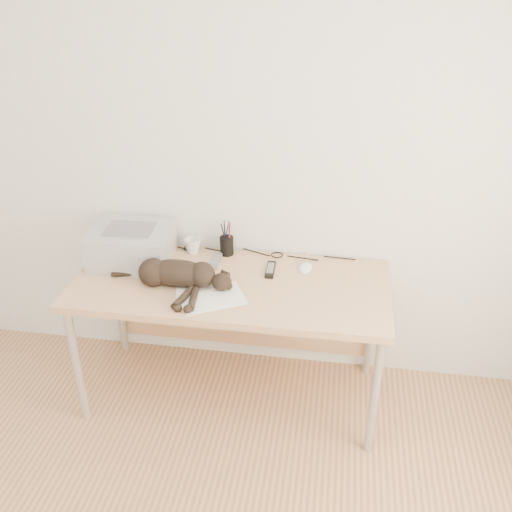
% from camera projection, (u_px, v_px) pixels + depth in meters
% --- Properties ---
extents(wall_back, '(3.50, 0.00, 3.50)m').
position_uv_depth(wall_back, '(241.00, 153.00, 2.93)').
color(wall_back, white).
rests_on(wall_back, floor).
extents(desk, '(1.60, 0.70, 0.74)m').
position_uv_depth(desk, '(234.00, 295.00, 3.02)').
color(desk, tan).
rests_on(desk, floor).
extents(printer, '(0.43, 0.37, 0.19)m').
position_uv_depth(printer, '(132.00, 245.00, 3.04)').
color(printer, '#A1A1A5').
rests_on(printer, desk).
extents(papers, '(0.39, 0.33, 0.01)m').
position_uv_depth(papers, '(210.00, 296.00, 2.76)').
color(papers, white).
rests_on(papers, desk).
extents(cat, '(0.64, 0.30, 0.15)m').
position_uv_depth(cat, '(175.00, 275.00, 2.83)').
color(cat, black).
rests_on(cat, desk).
extents(mug, '(0.12, 0.12, 0.08)m').
position_uv_depth(mug, '(193.00, 246.00, 3.13)').
color(mug, white).
rests_on(mug, desk).
extents(pen_cup, '(0.08, 0.08, 0.19)m').
position_uv_depth(pen_cup, '(227.00, 245.00, 3.12)').
color(pen_cup, black).
rests_on(pen_cup, desk).
extents(remote_grey, '(0.05, 0.18, 0.02)m').
position_uv_depth(remote_grey, '(216.00, 261.00, 3.06)').
color(remote_grey, slate).
rests_on(remote_grey, desk).
extents(remote_black, '(0.05, 0.16, 0.02)m').
position_uv_depth(remote_black, '(270.00, 270.00, 2.98)').
color(remote_black, black).
rests_on(remote_black, desk).
extents(mouse, '(0.08, 0.12, 0.04)m').
position_uv_depth(mouse, '(306.00, 266.00, 2.99)').
color(mouse, white).
rests_on(mouse, desk).
extents(cable_tangle, '(1.36, 0.07, 0.01)m').
position_uv_depth(cable_tangle, '(241.00, 252.00, 3.15)').
color(cable_tangle, black).
rests_on(cable_tangle, desk).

